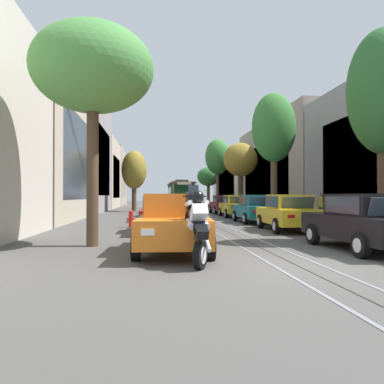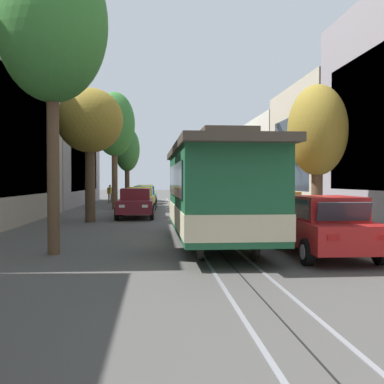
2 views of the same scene
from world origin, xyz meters
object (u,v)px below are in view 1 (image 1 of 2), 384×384
at_px(parked_car_black_mid_left, 159,208).
at_px(fire_hydrant, 131,219).
at_px(parked_car_yellow_second_right, 288,212).
at_px(street_tree_kerb_left_near, 93,70).
at_px(cable_car_trolley, 180,195).
at_px(parked_car_red_far_left, 157,202).
at_px(parked_car_blue_fourth_left, 158,206).
at_px(motorcycle_with_rider, 197,223).
at_px(parked_car_orange_sixth_left, 157,203).
at_px(parked_car_teal_fifth_left, 159,204).
at_px(parked_car_black_near_right, 364,222).
at_px(street_tree_kerb_right_fourth, 218,157).
at_px(parked_car_orange_near_left, 173,222).
at_px(street_tree_kerb_left_second, 134,170).
at_px(parked_car_red_second_left, 163,213).
at_px(street_tree_kerb_right_second, 274,129).
at_px(street_tree_kerb_right_far, 208,177).
at_px(street_tree_kerb_right_mid, 240,161).
at_px(parked_car_maroon_fifth_right, 223,204).
at_px(pedestrian_on_left_pavement, 322,205).
at_px(street_tree_kerb_right_near, 384,94).
at_px(parked_car_yellow_fourth_right, 236,206).

bearing_deg(parked_car_black_mid_left, fire_hydrant, -109.83).
bearing_deg(parked_car_yellow_second_right, parked_car_black_mid_left, 130.59).
height_order(street_tree_kerb_left_near, cable_car_trolley, street_tree_kerb_left_near).
bearing_deg(parked_car_red_far_left, street_tree_kerb_left_near, -94.03).
distance_m(parked_car_blue_fourth_left, motorcycle_with_rider, 19.65).
bearing_deg(parked_car_orange_sixth_left, parked_car_teal_fifth_left, -89.40).
bearing_deg(parked_car_black_near_right, street_tree_kerb_right_fourth, 87.03).
distance_m(parked_car_orange_near_left, street_tree_kerb_left_second, 27.41).
bearing_deg(parked_car_red_second_left, parked_car_red_far_left, 89.81).
height_order(parked_car_orange_near_left, parked_car_blue_fourth_left, same).
xyz_separation_m(street_tree_kerb_right_second, street_tree_kerb_right_far, (0.27, 30.31, -1.59)).
bearing_deg(parked_car_orange_near_left, motorcycle_with_rider, -78.84).
xyz_separation_m(parked_car_red_second_left, street_tree_kerb_left_near, (-2.23, -4.22, 4.56)).
bearing_deg(street_tree_kerb_left_near, parked_car_black_near_right, -12.17).
relative_size(street_tree_kerb_left_near, street_tree_kerb_right_second, 0.82).
bearing_deg(parked_car_red_second_left, motorcycle_with_rider, -85.92).
bearing_deg(street_tree_kerb_right_mid, street_tree_kerb_left_second, 159.94).
distance_m(parked_car_orange_sixth_left, motorcycle_with_rider, 30.73).
bearing_deg(parked_car_maroon_fifth_right, parked_car_black_mid_left, -121.36).
relative_size(parked_car_red_far_left, cable_car_trolley, 0.48).
relative_size(parked_car_orange_sixth_left, street_tree_kerb_right_fourth, 0.53).
bearing_deg(pedestrian_on_left_pavement, parked_car_yellow_second_right, -128.13).
bearing_deg(fire_hydrant, parked_car_orange_near_left, -78.69).
bearing_deg(fire_hydrant, street_tree_kerb_right_far, 75.58).
relative_size(parked_car_orange_near_left, parked_car_orange_sixth_left, 1.00).
xyz_separation_m(parked_car_black_near_right, parked_car_yellow_second_right, (-0.04, 5.80, 0.00)).
height_order(parked_car_black_near_right, fire_hydrant, parked_car_black_near_right).
xyz_separation_m(parked_car_black_near_right, street_tree_kerb_left_second, (-7.75, 27.37, 3.24)).
bearing_deg(parked_car_blue_fourth_left, street_tree_kerb_right_far, 73.51).
relative_size(parked_car_black_mid_left, parked_car_blue_fourth_left, 1.00).
relative_size(parked_car_teal_fifth_left, street_tree_kerb_right_far, 0.76).
xyz_separation_m(street_tree_kerb_left_second, street_tree_kerb_right_mid, (9.90, -3.61, 0.74)).
relative_size(parked_car_black_mid_left, street_tree_kerb_right_second, 0.54).
xyz_separation_m(parked_car_maroon_fifth_right, fire_hydrant, (-7.04, -13.15, -0.38)).
relative_size(parked_car_teal_fifth_left, motorcycle_with_rider, 2.33).
distance_m(parked_car_teal_fifth_left, pedestrian_on_left_pavement, 15.70).
bearing_deg(street_tree_kerb_left_second, street_tree_kerb_right_far, 58.82).
distance_m(street_tree_kerb_left_near, cable_car_trolley, 31.82).
xyz_separation_m(parked_car_red_far_left, street_tree_kerb_left_near, (-2.33, -33.03, 4.56)).
relative_size(parked_car_blue_fourth_left, street_tree_kerb_right_near, 0.62).
distance_m(parked_car_teal_fifth_left, parked_car_black_near_right, 24.04).
bearing_deg(parked_car_yellow_second_right, street_tree_kerb_right_near, -67.40).
height_order(street_tree_kerb_left_near, street_tree_kerb_right_near, street_tree_kerb_right_near).
xyz_separation_m(parked_car_black_near_right, street_tree_kerb_right_mid, (2.14, 23.75, 3.98)).
height_order(parked_car_blue_fourth_left, fire_hydrant, parked_car_blue_fourth_left).
height_order(street_tree_kerb_left_near, fire_hydrant, street_tree_kerb_left_near).
xyz_separation_m(parked_car_yellow_second_right, cable_car_trolley, (-2.72, 27.08, 0.86)).
xyz_separation_m(parked_car_yellow_second_right, motorcycle_with_rider, (-4.91, -7.58, 0.13)).
bearing_deg(parked_car_red_second_left, street_tree_kerb_right_far, 78.59).
distance_m(parked_car_yellow_second_right, parked_car_yellow_fourth_right, 10.48).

